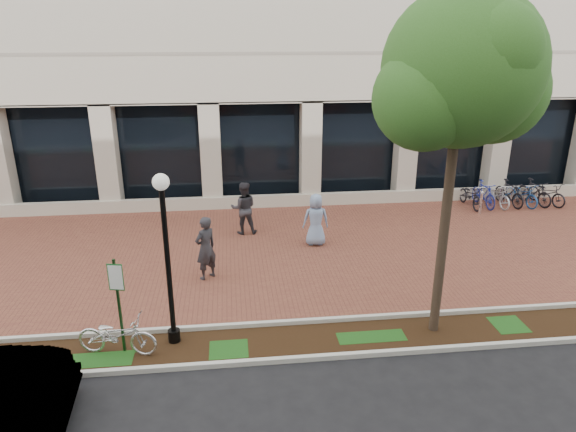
{
  "coord_description": "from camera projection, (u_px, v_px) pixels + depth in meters",
  "views": [
    {
      "loc": [
        -1.25,
        -15.33,
        6.76
      ],
      "look_at": [
        0.43,
        -0.8,
        1.49
      ],
      "focal_mm": 32.0,
      "sensor_mm": 36.0,
      "label": 1
    }
  ],
  "objects": [
    {
      "name": "pedestrian_mid",
      "position": [
        244.0,
        208.0,
        17.94
      ],
      "size": [
        0.91,
        0.71,
        1.87
      ],
      "primitive_type": "imported",
      "rotation": [
        0.0,
        0.0,
        3.15
      ],
      "color": "#2E2D33",
      "rests_on": "ground"
    },
    {
      "name": "pedestrian_right",
      "position": [
        316.0,
        220.0,
        16.99
      ],
      "size": [
        0.88,
        0.58,
        1.76
      ],
      "primitive_type": "imported",
      "rotation": [
        0.0,
        0.0,
        3.11
      ],
      "color": "#7F98BD",
      "rests_on": "ground"
    },
    {
      "name": "brick_plaza",
      "position": [
        272.0,
        251.0,
        16.75
      ],
      "size": [
        40.0,
        9.0,
        0.01
      ],
      "primitive_type": "cube",
      "color": "brown",
      "rests_on": "ground"
    },
    {
      "name": "bike_rack_cluster",
      "position": [
        509.0,
        194.0,
        21.01
      ],
      "size": [
        4.24,
        1.91,
        1.05
      ],
      "rotation": [
        0.0,
        0.0,
        0.13
      ],
      "color": "black",
      "rests_on": "ground"
    },
    {
      "name": "lamppost",
      "position": [
        167.0,
        251.0,
        11.11
      ],
      "size": [
        0.36,
        0.36,
        4.01
      ],
      "color": "black",
      "rests_on": "ground"
    },
    {
      "name": "planting_strip",
      "position": [
        292.0,
        342.0,
        11.85
      ],
      "size": [
        40.0,
        1.5,
        0.01
      ],
      "primitive_type": "cube",
      "color": "black",
      "rests_on": "ground"
    },
    {
      "name": "pedestrian_left",
      "position": [
        206.0,
        248.0,
        14.6
      ],
      "size": [
        0.82,
        0.79,
        1.89
      ],
      "primitive_type": "imported",
      "rotation": [
        0.0,
        0.0,
        3.83
      ],
      "color": "#29282D",
      "rests_on": "ground"
    },
    {
      "name": "bollard",
      "position": [
        481.0,
        202.0,
        20.04
      ],
      "size": [
        0.12,
        0.12,
        0.93
      ],
      "color": "silver",
      "rests_on": "ground"
    },
    {
      "name": "locked_bicycle",
      "position": [
        117.0,
        335.0,
        11.26
      ],
      "size": [
        1.91,
        1.01,
        0.95
      ],
      "primitive_type": "imported",
      "rotation": [
        0.0,
        0.0,
        1.35
      ],
      "color": "silver",
      "rests_on": "ground"
    },
    {
      "name": "curb_plaza_side",
      "position": [
        288.0,
        322.0,
        12.53
      ],
      "size": [
        40.0,
        0.12,
        0.12
      ],
      "primitive_type": "cube",
      "color": "beige",
      "rests_on": "ground"
    },
    {
      "name": "street_tree",
      "position": [
        463.0,
        79.0,
        10.4
      ],
      "size": [
        3.89,
        3.24,
        7.69
      ],
      "color": "#443327",
      "rests_on": "ground"
    },
    {
      "name": "curb_street_side",
      "position": [
        296.0,
        359.0,
        11.13
      ],
      "size": [
        40.0,
        0.12,
        0.12
      ],
      "primitive_type": "cube",
      "color": "beige",
      "rests_on": "ground"
    },
    {
      "name": "ground",
      "position": [
        272.0,
        251.0,
        16.76
      ],
      "size": [
        120.0,
        120.0,
        0.0
      ],
      "primitive_type": "plane",
      "color": "black",
      "rests_on": "ground"
    },
    {
      "name": "parking_sign",
      "position": [
        118.0,
        294.0,
        11.01
      ],
      "size": [
        0.34,
        0.07,
        2.26
      ],
      "rotation": [
        0.0,
        0.0,
        -0.22
      ],
      "color": "#143817",
      "rests_on": "ground"
    }
  ]
}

